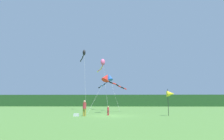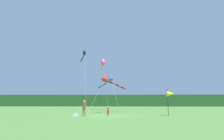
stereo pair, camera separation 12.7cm
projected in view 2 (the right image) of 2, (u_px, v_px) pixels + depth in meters
ground_plane at (110, 116)px, 23.58m from camera, size 120.00×120.00×0.00m
distant_treeline at (116, 101)px, 68.30m from camera, size 108.00×3.40×3.93m
person_adult at (84, 107)px, 23.12m from camera, size 0.40×0.40×1.81m
person_child at (108, 110)px, 24.14m from camera, size 0.25×0.25×1.12m
cooler_box at (76, 115)px, 22.62m from camera, size 0.59×0.31×0.32m
banner_flag_pole at (170, 94)px, 23.60m from camera, size 0.90×0.70×3.16m
kite_red at (108, 78)px, 30.40m from camera, size 5.64×6.68×6.09m
kite_blue at (109, 78)px, 37.47m from camera, size 4.40×6.92×7.04m
kite_rainbow at (103, 63)px, 40.92m from camera, size 2.93×7.78×10.48m
kite_black at (84, 54)px, 41.99m from camera, size 2.68×6.90×12.57m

